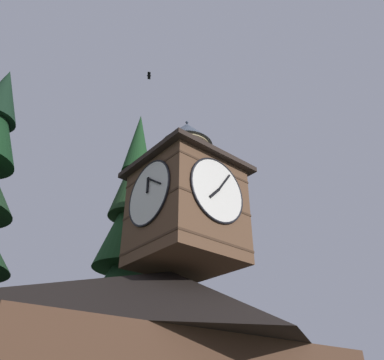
# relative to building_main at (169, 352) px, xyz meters

# --- Properties ---
(building_main) EXTENTS (16.16, 8.86, 6.77)m
(building_main) POSITION_rel_building_main_xyz_m (0.00, 0.00, 0.00)
(building_main) COLOR #513525
(building_main) RESTS_ON ground_plane
(clock_tower) EXTENTS (4.89, 4.89, 8.00)m
(clock_tower) POSITION_rel_building_main_xyz_m (0.00, 1.00, 6.48)
(clock_tower) COLOR brown
(clock_tower) RESTS_ON building_main
(pine_tree_behind) EXTENTS (6.24, 6.24, 19.58)m
(pine_tree_behind) POSITION_rel_building_main_xyz_m (-0.82, -5.28, 4.56)
(pine_tree_behind) COLOR #473323
(pine_tree_behind) RESTS_ON ground_plane
(moon) EXTENTS (1.70, 1.70, 1.70)m
(moon) POSITION_rel_building_main_xyz_m (-18.27, -24.28, 5.79)
(moon) COLOR silver
(flying_bird_high) EXTENTS (0.51, 0.63, 0.15)m
(flying_bird_high) POSITION_rel_building_main_xyz_m (0.68, -2.13, 16.64)
(flying_bird_high) COLOR black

